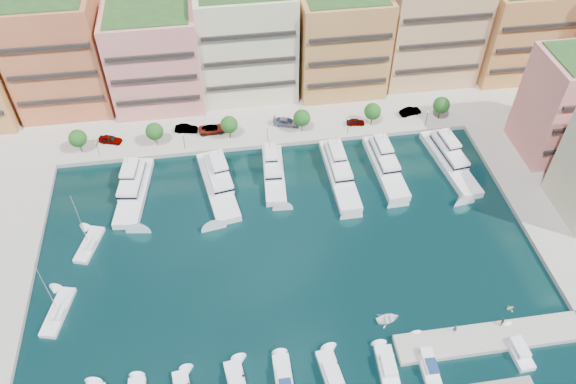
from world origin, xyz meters
The scene contains 45 objects.
ground centered at (0.00, 0.00, 0.00)m, with size 400.00×400.00×0.00m, color black.
north_quay centered at (0.00, 62.00, 0.00)m, with size 220.00×64.00×2.00m, color #9E998E.
finger_pier centered at (30.00, -22.00, 0.00)m, with size 32.00×5.00×2.00m, color #9E998E.
apartment_1 centered at (-44.00, 51.99, 14.31)m, with size 20.00×16.50×26.80m.
apartment_2 centered at (-23.00, 49.99, 12.31)m, with size 20.00×15.50×22.80m.
apartment_3 centered at (-2.00, 51.99, 13.81)m, with size 22.00×16.50×25.80m.
apartment_4 centered at (20.00, 49.99, 12.81)m, with size 20.00×15.50×23.80m.
apartment_5 centered at (42.00, 51.99, 14.31)m, with size 22.00×16.50×26.80m.
apartment_6 centered at (64.00, 49.99, 12.31)m, with size 20.00×15.50×22.80m.
apartment_east_a centered at (62.00, 19.99, 12.31)m, with size 18.00×14.50×22.80m.
backblock_0 centered at (-55.00, 74.00, 16.00)m, with size 26.00×18.00×30.00m, color beige.
tree_0 centered at (-40.00, 33.50, 4.74)m, with size 3.80×3.80×5.65m.
tree_1 centered at (-24.00, 33.50, 4.74)m, with size 3.80×3.80×5.65m.
tree_2 centered at (-8.00, 33.50, 4.74)m, with size 3.80×3.80×5.65m.
tree_3 centered at (8.00, 33.50, 4.74)m, with size 3.80×3.80×5.65m.
tree_4 centered at (24.00, 33.50, 4.74)m, with size 3.80×3.80×5.65m.
tree_5 centered at (40.00, 33.50, 4.74)m, with size 3.80×3.80×5.65m.
lamppost_0 centered at (-36.00, 31.20, 3.83)m, with size 0.30×0.30×4.20m.
lamppost_1 centered at (-18.00, 31.20, 3.83)m, with size 0.30×0.30×4.20m.
lamppost_2 centered at (0.00, 31.20, 3.83)m, with size 0.30×0.30×4.20m.
lamppost_3 centered at (18.00, 31.20, 3.83)m, with size 0.30×0.30×4.20m.
lamppost_4 centered at (36.00, 31.20, 3.83)m, with size 0.30×0.30×4.20m.
yacht_1 centered at (-28.41, 20.30, 1.09)m, with size 7.50×19.39×7.30m.
yacht_2 centered at (-11.65, 19.74, 1.21)m, with size 8.06×20.73×7.30m.
yacht_3 centered at (0.05, 21.26, 1.21)m, with size 5.21×17.14×7.30m.
yacht_4 centered at (13.53, 19.30, 1.09)m, with size 4.87×21.12×7.30m.
yacht_5 centered at (23.54, 20.13, 1.21)m, with size 5.27×19.54×7.30m.
yacht_6 centered at (37.45, 19.47, 1.21)m, with size 6.87×21.18×7.30m.
cruiser_4 centered at (-4.27, -24.62, 0.57)m, with size 2.61×8.79×2.66m.
cruiser_5 centered at (3.11, -24.59, 0.55)m, with size 3.80×8.67×2.55m.
cruiser_6 centered at (11.76, -24.58, 0.55)m, with size 3.08×7.32×2.55m.
cruiser_7 centered at (18.09, -24.62, 0.57)m, with size 2.63×8.84×2.66m.
cruiser_9 centered at (32.89, -24.58, 0.55)m, with size 2.85×7.50×2.55m.
sailboat_2 centered at (-36.08, 7.19, 0.32)m, with size 5.16×8.91×13.20m.
sailboat_1 centered at (-39.78, -6.88, 0.31)m, with size 4.99×9.90×13.20m.
tender_3 centered at (35.06, -17.11, 0.40)m, with size 1.31×1.52×0.80m, color beige.
tender_0 centered at (14.21, -16.13, 0.40)m, with size 2.74×3.84×0.80m, color white.
car_0 centered at (-34.09, 35.82, 1.85)m, with size 2.01×4.99×1.70m, color gray.
car_1 centered at (-17.56, 37.19, 1.83)m, with size 1.75×5.01×1.65m, color gray.
car_2 centered at (-11.77, 36.14, 1.85)m, with size 2.83×6.14×1.71m, color gray.
car_3 centered at (4.94, 36.23, 1.85)m, with size 2.39×5.88×1.71m, color gray.
car_4 centered at (20.53, 34.13, 1.69)m, with size 1.64×4.07×1.39m, color gray.
car_5 centered at (33.93, 35.94, 1.83)m, with size 1.76×5.04×1.66m, color gray.
person_0 centered at (23.94, -20.29, 1.87)m, with size 0.63×0.41×1.73m, color #283651.
person_1 centered at (31.81, -20.23, 1.92)m, with size 0.90×0.70×1.84m, color #4E3C2E.
Camera 1 is at (-9.46, -63.44, 80.74)m, focal length 35.00 mm.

